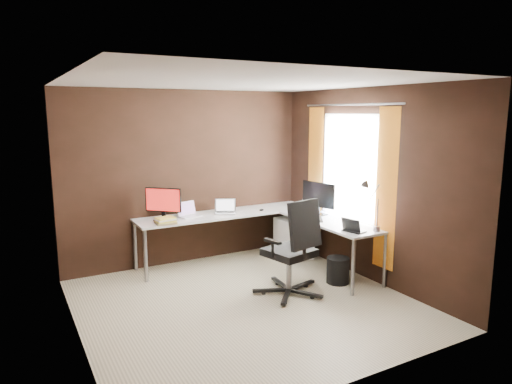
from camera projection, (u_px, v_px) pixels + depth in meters
room at (269, 192)px, 5.27m from camera, size 3.60×3.60×2.50m
desk at (264, 220)px, 6.45m from camera, size 2.65×2.25×0.73m
drawer_pedestal at (294, 238)px, 6.89m from camera, size 0.42×0.50×0.60m
monitor_left at (163, 202)px, 6.17m from camera, size 0.39×0.37×0.45m
monitor_right at (319, 196)px, 6.50m from camera, size 0.19×0.57×0.47m
laptop_white at (188, 213)px, 6.43m from camera, size 0.35×0.29×0.20m
laptop_silver at (225, 210)px, 6.63m from camera, size 0.37×0.33×0.20m
laptop_black_big at (310, 215)px, 6.26m from camera, size 0.43×0.46×0.25m
laptop_black_small at (353, 229)px, 5.60m from camera, size 0.24×0.30×0.18m
book_stack at (166, 221)px, 6.01m from camera, size 0.28×0.23×0.08m
mouse_left at (168, 222)px, 6.03m from camera, size 0.08×0.05×0.03m
mouse_corner at (262, 210)px, 6.79m from camera, size 0.09×0.07×0.03m
desk_lamp at (370, 199)px, 5.59m from camera, size 0.20×0.23×0.63m
office_chair at (292, 267)px, 5.48m from camera, size 0.67×0.69×1.19m
wastebasket at (338, 270)px, 5.89m from camera, size 0.30×0.30×0.34m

